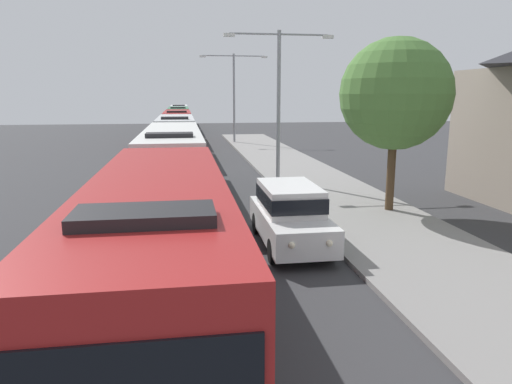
{
  "coord_description": "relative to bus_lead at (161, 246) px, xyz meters",
  "views": [
    {
      "loc": [
        -0.79,
        0.9,
        4.61
      ],
      "look_at": [
        1.41,
        15.15,
        1.62
      ],
      "focal_mm": 33.01,
      "sensor_mm": 36.0,
      "label": 1
    }
  ],
  "objects": [
    {
      "name": "bus_fourth_in_line",
      "position": [
        0.0,
        37.95,
        0.0
      ],
      "size": [
        2.58,
        12.27,
        3.21
      ],
      "color": "maroon",
      "rests_on": "ground_plane"
    },
    {
      "name": "streetlamp_mid",
      "position": [
        5.4,
        15.07,
        3.16
      ],
      "size": [
        5.58,
        0.28,
        7.62
      ],
      "color": "gray",
      "rests_on": "sidewalk"
    },
    {
      "name": "bus_middle",
      "position": [
        -0.0,
        25.56,
        -0.0
      ],
      "size": [
        2.58,
        10.58,
        3.21
      ],
      "color": "silver",
      "rests_on": "ground_plane"
    },
    {
      "name": "bus_tail_end",
      "position": [
        0.0,
        64.67,
        0.0
      ],
      "size": [
        2.58,
        12.42,
        3.21
      ],
      "color": "silver",
      "rests_on": "ground_plane"
    },
    {
      "name": "streetlamp_far",
      "position": [
        5.4,
        36.33,
        3.54
      ],
      "size": [
        6.37,
        0.28,
        8.24
      ],
      "color": "gray",
      "rests_on": "sidewalk"
    },
    {
      "name": "bus_second_in_line",
      "position": [
        0.0,
        12.69,
        0.0
      ],
      "size": [
        2.58,
        12.35,
        3.21
      ],
      "color": "silver",
      "rests_on": "ground_plane"
    },
    {
      "name": "bus_lead",
      "position": [
        0.0,
        0.0,
        0.0
      ],
      "size": [
        2.58,
        10.71,
        3.21
      ],
      "color": "maroon",
      "rests_on": "ground_plane"
    },
    {
      "name": "white_suv",
      "position": [
        3.7,
        4.77,
        -0.66
      ],
      "size": [
        1.86,
        4.83,
        1.9
      ],
      "color": "white",
      "rests_on": "ground_plane"
    },
    {
      "name": "bus_rear",
      "position": [
        0.0,
        51.41,
        0.0
      ],
      "size": [
        2.58,
        11.92,
        3.21
      ],
      "color": "#33724C",
      "rests_on": "ground_plane"
    },
    {
      "name": "roadside_tree",
      "position": [
        8.49,
        8.12,
        2.93
      ],
      "size": [
        4.22,
        4.22,
        6.6
      ],
      "color": "#4C3823",
      "rests_on": "sidewalk"
    }
  ]
}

